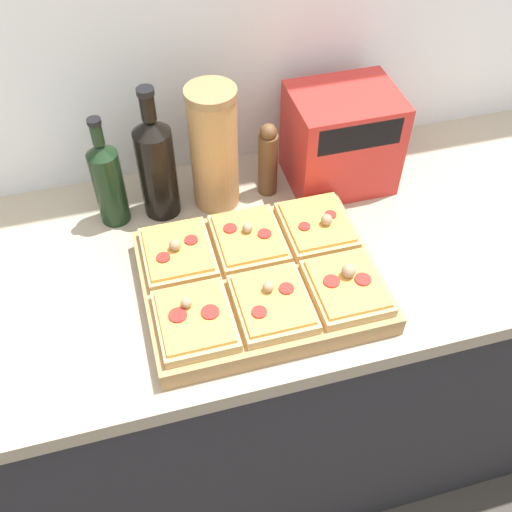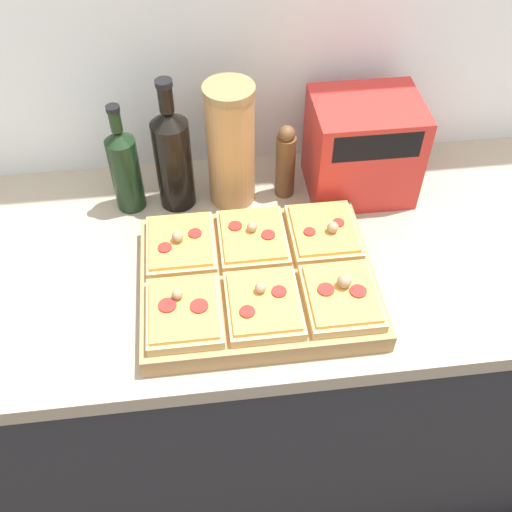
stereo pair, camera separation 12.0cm
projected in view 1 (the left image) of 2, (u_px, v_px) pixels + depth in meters
The scene contains 14 objects.
wall_back at pixel (188, 40), 1.29m from camera, with size 6.00×0.06×2.50m.
kitchen_counter at pixel (237, 370), 1.63m from camera, with size 2.63×0.67×0.94m.
cutting_board at pixel (260, 281), 1.21m from camera, with size 0.47×0.37×0.04m, color #A37A4C.
pizza_slice_back_left at pixel (178, 252), 1.21m from camera, with size 0.14×0.17×0.05m.
pizza_slice_back_center at pixel (249, 238), 1.24m from camera, with size 0.14×0.17×0.05m.
pizza_slice_back_right at pixel (317, 225), 1.27m from camera, with size 0.14×0.17×0.05m.
pizza_slice_front_left at pixel (195, 319), 1.10m from camera, with size 0.14×0.17×0.05m.
pizza_slice_front_center at pixel (273, 302), 1.13m from camera, with size 0.14×0.17×0.05m.
pizza_slice_front_right at pixel (347, 286), 1.15m from camera, with size 0.14×0.17×0.06m.
olive_oil_bottle at pixel (108, 181), 1.29m from camera, with size 0.07×0.07×0.27m.
wine_bottle at pixel (157, 165), 1.29m from camera, with size 0.08×0.08×0.32m.
grain_jar_tall at pixel (214, 149), 1.30m from camera, with size 0.11×0.11×0.29m.
pepper_mill at pixel (268, 160), 1.36m from camera, with size 0.04×0.04×0.19m.
toaster_oven at pixel (341, 139), 1.38m from camera, with size 0.26×0.19×0.23m.
Camera 1 is at (-0.18, -0.54, 1.88)m, focal length 42.00 mm.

